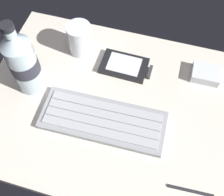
% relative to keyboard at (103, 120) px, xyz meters
% --- Properties ---
extents(ground_plane, '(0.64, 0.48, 0.03)m').
position_rel_keyboard_xyz_m(ground_plane, '(0.01, 0.05, -0.02)').
color(ground_plane, beige).
extents(keyboard, '(0.29, 0.12, 0.02)m').
position_rel_keyboard_xyz_m(keyboard, '(0.00, 0.00, 0.00)').
color(keyboard, '#93969B').
rests_on(keyboard, ground_plane).
extents(handheld_device, '(0.13, 0.08, 0.02)m').
position_rel_keyboard_xyz_m(handheld_device, '(0.01, 0.17, -0.00)').
color(handheld_device, black).
rests_on(handheld_device, ground_plane).
extents(juice_cup, '(0.06, 0.06, 0.09)m').
position_rel_keyboard_xyz_m(juice_cup, '(-0.12, 0.19, 0.03)').
color(juice_cup, silver).
rests_on(juice_cup, ground_plane).
extents(water_bottle, '(0.07, 0.07, 0.21)m').
position_rel_keyboard_xyz_m(water_bottle, '(-0.20, 0.05, 0.08)').
color(water_bottle, silver).
rests_on(water_bottle, ground_plane).
extents(charger_block, '(0.07, 0.06, 0.02)m').
position_rel_keyboard_xyz_m(charger_block, '(0.21, 0.19, 0.00)').
color(charger_block, silver).
rests_on(charger_block, ground_plane).
extents(stylus_pen, '(0.10, 0.01, 0.01)m').
position_rel_keyboard_xyz_m(stylus_pen, '(0.22, -0.10, -0.00)').
color(stylus_pen, '#26262B').
rests_on(stylus_pen, ground_plane).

